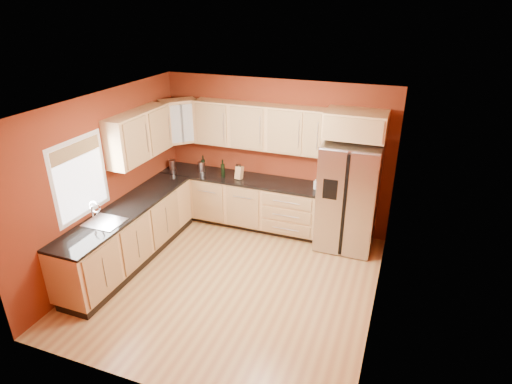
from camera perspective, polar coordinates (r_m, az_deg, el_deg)
floor at (r=6.39m, az=-3.30°, el=-11.87°), size 4.00×4.00×0.00m
ceiling at (r=5.28m, az=-3.98°, el=11.49°), size 4.00×4.00×0.00m
wall_back at (r=7.44m, az=2.63°, el=4.97°), size 4.00×0.04×2.60m
wall_front at (r=4.23m, az=-14.84°, el=-12.37°), size 4.00×0.04×2.60m
wall_left at (r=6.72m, az=-19.41°, el=1.35°), size 0.04×4.00×2.60m
wall_right at (r=5.30m, az=16.64°, el=-4.55°), size 0.04×4.00×2.60m
base_cabinets_back at (r=7.69m, az=-2.09°, el=-1.30°), size 2.90×0.60×0.88m
base_cabinets_left at (r=6.92m, az=-16.48°, el=-5.54°), size 0.60×2.80×0.88m
countertop_back at (r=7.49m, az=-2.17°, el=1.83°), size 2.90×0.62×0.04m
countertop_left at (r=6.70m, az=-16.87°, el=-2.14°), size 0.62×2.80×0.04m
upper_cabinets_back at (r=7.21m, az=0.39°, el=8.73°), size 2.30×0.33×0.75m
upper_cabinets_left at (r=6.99m, az=-15.26°, el=7.34°), size 0.33×1.35×0.75m
corner_upper_cabinet at (r=7.66m, az=-10.21°, el=9.29°), size 0.67×0.67×0.75m
over_fridge_cabinet at (r=6.66m, az=13.16°, el=8.77°), size 0.92×0.60×0.40m
refrigerator at (r=6.99m, az=12.18°, el=-0.57°), size 0.90×0.75×1.78m
window at (r=6.28m, az=-22.38°, el=1.72°), size 0.03×0.90×1.00m
sink_faucet at (r=6.28m, az=-19.71°, el=-2.64°), size 0.50×0.42×0.30m
canister_left at (r=7.76m, az=-7.25°, el=3.35°), size 0.15×0.15×0.18m
canister_right at (r=7.95m, az=-11.11°, el=3.59°), size 0.13×0.13×0.18m
wine_bottle_a at (r=7.75m, az=-7.06°, el=3.80°), size 0.09×0.09×0.30m
wine_bottle_b at (r=7.47m, az=-4.45°, el=3.18°), size 0.09×0.09×0.31m
knife_block at (r=7.39m, az=-2.26°, el=2.60°), size 0.13×0.12×0.22m
soap_dispenser at (r=7.05m, az=7.91°, el=1.05°), size 0.08×0.08×0.17m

